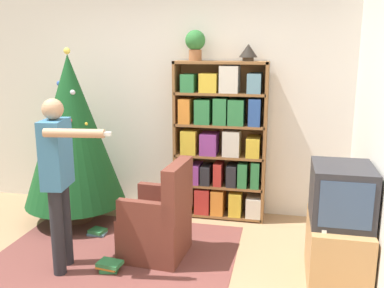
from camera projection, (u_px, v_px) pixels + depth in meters
The scene contains 13 objects.
wall_back at pixel (183, 101), 5.04m from camera, with size 8.00×0.10×2.60m.
area_rug at pixel (111, 261), 3.94m from camera, with size 2.23×2.02×0.01m.
bookshelf at pixel (221, 143), 4.81m from camera, with size 1.03×0.31×1.78m.
tv_stand at pixel (337, 251), 3.57m from camera, with size 0.47×0.73×0.53m.
television at pixel (342, 194), 3.45m from camera, with size 0.47×0.55×0.47m.
game_remote at pixel (324, 229), 3.33m from camera, with size 0.04×0.12×0.02m.
christmas_tree at pixel (72, 131), 4.67m from camera, with size 1.11×1.11×1.92m.
armchair at pixel (159, 223), 3.98m from camera, with size 0.61×0.60×0.92m.
standing_person at pixel (58, 172), 3.61m from camera, with size 0.67×0.47×1.52m.
potted_plant at pixel (195, 43), 4.64m from camera, with size 0.22×0.22×0.33m.
table_lamp at pixel (248, 51), 4.54m from camera, with size 0.20×0.20×0.18m.
book_pile_near_tree at pixel (97, 232), 4.49m from camera, with size 0.19×0.17×0.06m.
book_pile_by_chair at pixel (109, 266), 3.76m from camera, with size 0.23×0.18×0.09m.
Camera 1 is at (1.17, -2.90, 1.93)m, focal length 40.00 mm.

